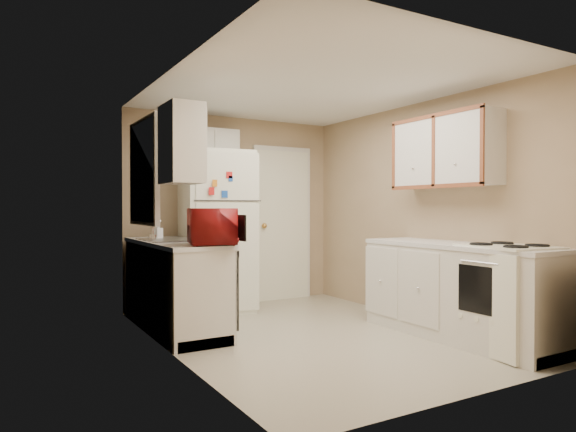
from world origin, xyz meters
TOP-DOWN VIEW (x-y plane):
  - floor at (0.00, 0.00)m, footprint 3.80×3.80m
  - ceiling at (0.00, 0.00)m, footprint 3.80×3.80m
  - wall_left at (-1.40, 0.00)m, footprint 3.80×3.80m
  - wall_right at (1.40, 0.00)m, footprint 3.80×3.80m
  - wall_back at (0.00, 1.90)m, footprint 2.80×2.80m
  - wall_front at (0.00, -1.90)m, footprint 2.80×2.80m
  - left_counter at (-1.10, 0.90)m, footprint 0.60×1.80m
  - dishwasher at (-0.81, 0.30)m, footprint 0.03×0.58m
  - sink at (-1.10, 1.05)m, footprint 0.54×0.74m
  - microwave at (-0.95, 0.25)m, footprint 0.66×0.47m
  - soap_bottle at (-1.15, 1.33)m, footprint 0.11×0.11m
  - window_blinds at (-1.36, 1.05)m, footprint 0.10×0.98m
  - upper_cabinet_left at (-1.25, 0.22)m, footprint 0.30×0.45m
  - refrigerator at (-0.38, 1.58)m, footprint 0.86×0.84m
  - cabinet_over_fridge at (-0.40, 1.75)m, footprint 0.70×0.30m
  - interior_door at (0.70, 1.86)m, footprint 0.86×0.06m
  - right_counter at (1.10, -0.80)m, footprint 0.60×2.00m
  - stove at (1.11, -1.34)m, footprint 0.67×0.79m
  - upper_cabinet_right at (1.25, -0.50)m, footprint 0.30×1.20m

SIDE VIEW (x-z plane):
  - floor at x=0.00m, z-range 0.00..0.00m
  - stove at x=1.11m, z-range 0.00..0.88m
  - left_counter at x=-1.10m, z-range 0.00..0.90m
  - right_counter at x=1.10m, z-range 0.00..0.90m
  - dishwasher at x=-0.81m, z-range 0.13..0.85m
  - sink at x=-1.10m, z-range 0.78..0.94m
  - refrigerator at x=-0.38m, z-range 0.00..1.91m
  - soap_bottle at x=-1.15m, z-range 0.91..1.09m
  - interior_door at x=0.70m, z-range -0.02..2.06m
  - microwave at x=-0.95m, z-range 0.85..1.25m
  - wall_left at x=-1.40m, z-range 1.20..1.20m
  - wall_right at x=1.40m, z-range 1.20..1.20m
  - wall_back at x=0.00m, z-range 1.20..1.20m
  - wall_front at x=0.00m, z-range 1.20..1.20m
  - window_blinds at x=-1.36m, z-range 1.06..2.14m
  - upper_cabinet_left at x=-1.25m, z-range 1.45..2.15m
  - upper_cabinet_right at x=1.25m, z-range 1.45..2.15m
  - cabinet_over_fridge at x=-0.40m, z-range 1.80..2.20m
  - ceiling at x=0.00m, z-range 2.40..2.40m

